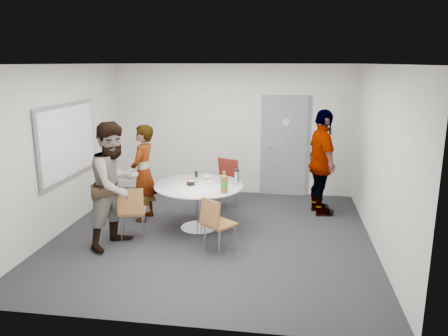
% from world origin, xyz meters
% --- Properties ---
extents(floor, '(5.00, 5.00, 0.00)m').
position_xyz_m(floor, '(0.00, 0.00, 0.00)').
color(floor, black).
rests_on(floor, ground).
extents(ceiling, '(5.00, 5.00, 0.00)m').
position_xyz_m(ceiling, '(0.00, 0.00, 2.70)').
color(ceiling, silver).
rests_on(ceiling, wall_back).
extents(wall_back, '(5.00, 0.00, 5.00)m').
position_xyz_m(wall_back, '(0.00, 2.50, 1.35)').
color(wall_back, silver).
rests_on(wall_back, floor).
extents(wall_left, '(0.00, 5.00, 5.00)m').
position_xyz_m(wall_left, '(-2.50, 0.00, 1.35)').
color(wall_left, silver).
rests_on(wall_left, floor).
extents(wall_right, '(0.00, 5.00, 5.00)m').
position_xyz_m(wall_right, '(2.50, 0.00, 1.35)').
color(wall_right, silver).
rests_on(wall_right, floor).
extents(wall_front, '(5.00, 0.00, 5.00)m').
position_xyz_m(wall_front, '(0.00, -2.50, 1.35)').
color(wall_front, silver).
rests_on(wall_front, floor).
extents(door, '(1.02, 0.17, 2.12)m').
position_xyz_m(door, '(1.10, 2.48, 1.03)').
color(door, slate).
rests_on(door, wall_back).
extents(whiteboard, '(0.04, 1.90, 1.25)m').
position_xyz_m(whiteboard, '(-2.46, 0.20, 1.45)').
color(whiteboard, gray).
rests_on(whiteboard, wall_left).
extents(table, '(1.47, 1.47, 1.11)m').
position_xyz_m(table, '(-0.24, 0.27, 0.67)').
color(table, white).
rests_on(table, floor).
extents(chair_near_left, '(0.50, 0.53, 0.86)m').
position_xyz_m(chair_near_left, '(-1.22, -0.34, 0.52)').
color(chair_near_left, brown).
rests_on(chair_near_left, floor).
extents(chair_near_right, '(0.57, 0.57, 0.82)m').
position_xyz_m(chair_near_right, '(0.15, -0.61, 0.50)').
color(chair_near_right, brown).
rests_on(chair_near_right, floor).
extents(chair_far, '(0.61, 0.63, 0.95)m').
position_xyz_m(chair_far, '(-0.01, 1.42, 0.58)').
color(chair_far, maroon).
rests_on(chair_far, floor).
extents(person_main, '(0.44, 0.64, 1.69)m').
position_xyz_m(person_main, '(-1.33, 0.59, 0.85)').
color(person_main, '#A5C6EA').
rests_on(person_main, floor).
extents(person_left, '(1.01, 1.12, 1.90)m').
position_xyz_m(person_left, '(-1.38, -0.54, 0.95)').
color(person_left, white).
rests_on(person_left, floor).
extents(person_right, '(0.74, 1.21, 1.93)m').
position_xyz_m(person_right, '(1.77, 1.35, 0.96)').
color(person_right, black).
rests_on(person_right, floor).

